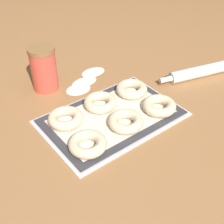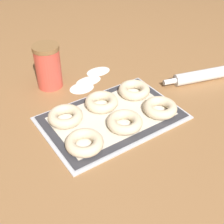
% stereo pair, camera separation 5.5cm
% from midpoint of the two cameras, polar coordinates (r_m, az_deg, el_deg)
% --- Properties ---
extents(ground_plane, '(2.80, 2.80, 0.00)m').
position_cam_midpoint_polar(ground_plane, '(1.07, -2.39, -0.88)').
color(ground_plane, olive).
extents(baking_tray, '(0.46, 0.31, 0.01)m').
position_cam_midpoint_polar(baking_tray, '(1.06, -1.50, -1.05)').
color(baking_tray, silver).
rests_on(baking_tray, ground_plane).
extents(baking_mat, '(0.44, 0.28, 0.00)m').
position_cam_midpoint_polar(baking_mat, '(1.05, -1.50, -0.82)').
color(baking_mat, '#333338').
rests_on(baking_mat, baking_tray).
extents(bagel_front_left, '(0.12, 0.12, 0.03)m').
position_cam_midpoint_polar(bagel_front_left, '(0.93, -6.19, -5.84)').
color(bagel_front_left, beige).
rests_on(bagel_front_left, baking_mat).
extents(bagel_front_center, '(0.12, 0.12, 0.03)m').
position_cam_midpoint_polar(bagel_front_center, '(1.00, 0.95, -1.78)').
color(bagel_front_center, beige).
rests_on(bagel_front_center, baking_mat).
extents(bagel_front_right, '(0.12, 0.12, 0.03)m').
position_cam_midpoint_polar(bagel_front_right, '(1.08, 7.17, 1.10)').
color(bagel_front_right, beige).
rests_on(bagel_front_right, baking_mat).
extents(bagel_back_left, '(0.12, 0.12, 0.03)m').
position_cam_midpoint_polar(bagel_back_left, '(1.03, -10.01, -1.17)').
color(bagel_back_left, beige).
rests_on(bagel_back_left, baking_mat).
extents(bagel_back_center, '(0.12, 0.12, 0.03)m').
position_cam_midpoint_polar(bagel_back_center, '(1.09, -3.60, 1.72)').
color(bagel_back_center, beige).
rests_on(bagel_back_center, baking_mat).
extents(bagel_back_right, '(0.12, 0.12, 0.03)m').
position_cam_midpoint_polar(bagel_back_right, '(1.15, 2.24, 4.16)').
color(bagel_back_right, beige).
rests_on(bagel_back_right, baking_mat).
extents(flour_canister, '(0.10, 0.10, 0.17)m').
position_cam_midpoint_polar(flour_canister, '(1.20, -13.68, 7.72)').
color(flour_canister, '#DB4C3D').
rests_on(flour_canister, ground_plane).
extents(rolling_pin, '(0.48, 0.15, 0.05)m').
position_cam_midpoint_polar(rolling_pin, '(1.34, 16.79, 7.55)').
color(rolling_pin, silver).
rests_on(rolling_pin, ground_plane).
extents(flour_patch_near, '(0.10, 0.07, 0.00)m').
position_cam_midpoint_polar(flour_patch_near, '(1.31, -4.67, 7.30)').
color(flour_patch_near, white).
rests_on(flour_patch_near, ground_plane).
extents(flour_patch_far, '(0.11, 0.06, 0.00)m').
position_cam_midpoint_polar(flour_patch_far, '(1.25, -6.34, 5.52)').
color(flour_patch_far, white).
rests_on(flour_patch_far, ground_plane).
extents(flour_patch_side, '(0.10, 0.08, 0.00)m').
position_cam_midpoint_polar(flour_patch_side, '(1.21, -7.48, 4.16)').
color(flour_patch_side, white).
rests_on(flour_patch_side, ground_plane).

